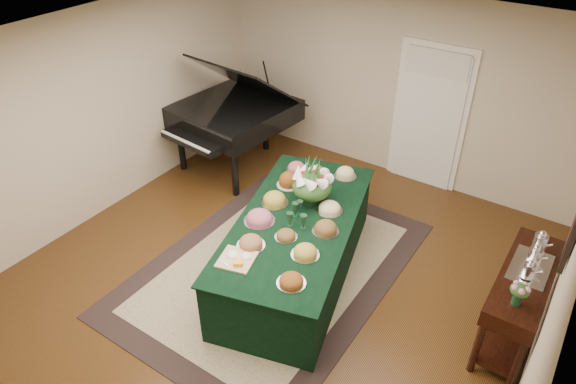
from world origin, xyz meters
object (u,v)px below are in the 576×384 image
Objects in this scene: buffet_table at (296,247)px; floral_centerpiece at (312,182)px; mahogany_sideboard at (522,289)px; grand_piano at (234,113)px.

floral_centerpiece is at bearing 95.66° from buffet_table.
buffet_table is 6.06× the size of floral_centerpiece.
buffet_table is at bearing -170.03° from mahogany_sideboard.
floral_centerpiece is 0.25× the size of grand_piano.
buffet_table is 2.01× the size of mahogany_sideboard.
mahogany_sideboard is (4.45, -1.16, -0.21)m from grand_piano.
grand_piano reaches higher than buffet_table.
floral_centerpiece is (-0.04, 0.38, 0.67)m from buffet_table.
grand_piano reaches higher than floral_centerpiece.
buffet_table is at bearing -36.31° from grand_piano.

